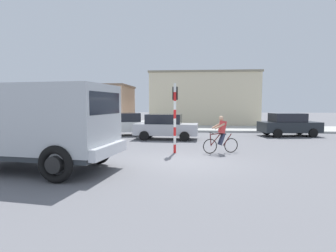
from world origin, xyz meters
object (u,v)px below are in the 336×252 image
Objects in this scene: traffic_light_pole at (175,108)px; truck_foreground at (36,122)px; car_red_near at (124,124)px; car_far_side at (289,125)px; car_white_mid at (166,126)px; cyclist at (221,134)px.

truck_foreground is at bearing -140.16° from traffic_light_pole.
car_far_side is (11.63, 0.52, 0.00)m from car_red_near.
traffic_light_pole is 0.75× the size of car_red_near.
traffic_light_pole is at bearing -136.21° from car_far_side.
truck_foreground is 1.33× the size of car_red_near.
traffic_light_pole is 10.49m from car_far_side.
car_red_near is at bearing 149.46° from car_white_mid.
truck_foreground is 3.31× the size of cyclist.
truck_foreground is 7.68m from cyclist.
truck_foreground is at bearing -112.80° from car_white_mid.
cyclist reaches higher than car_far_side.
car_white_mid is at bearing -164.02° from car_far_side.
traffic_light_pole is at bearing -177.87° from cyclist.
car_red_near is at bearing 133.31° from cyclist.
car_red_near is at bearing 121.57° from traffic_light_pole.
car_red_near is at bearing -177.46° from car_far_side.
cyclist is at bearing 30.06° from truck_foreground.
car_white_mid is at bearing 122.65° from cyclist.
car_white_mid and car_far_side have the same top height.
car_red_near and car_white_mid have the same top height.
traffic_light_pole is at bearing -58.43° from car_red_near.
truck_foreground is 9.31m from car_white_mid.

